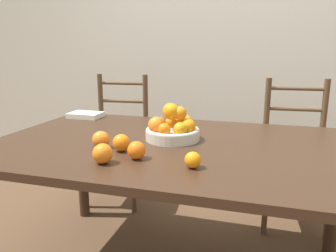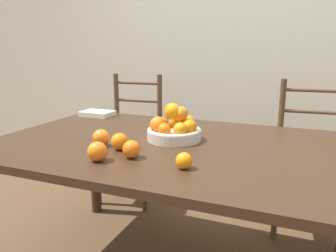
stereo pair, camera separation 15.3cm
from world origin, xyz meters
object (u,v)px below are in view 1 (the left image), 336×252
object	(u,v)px
orange_loose_0	(193,160)
orange_loose_2	(101,140)
orange_loose_4	(121,143)
book_stack	(86,115)
orange_loose_1	(103,154)
chair_left	(118,140)
fruit_bowl	(173,128)
orange_loose_3	(136,150)
chair_right	(295,155)

from	to	relation	value
orange_loose_0	orange_loose_2	distance (m)	0.47
orange_loose_4	book_stack	size ratio (longest dim) A/B	0.37
orange_loose_1	chair_left	bearing A→B (deg)	112.58
fruit_bowl	orange_loose_2	world-z (taller)	fruit_bowl
orange_loose_0	chair_left	bearing A→B (deg)	126.68
orange_loose_4	orange_loose_1	bearing A→B (deg)	-91.63
orange_loose_2	orange_loose_3	distance (m)	0.23
orange_loose_3	book_stack	bearing A→B (deg)	132.62
orange_loose_1	orange_loose_3	distance (m)	0.14
fruit_bowl	orange_loose_3	xyz separation A→B (m)	(-0.06, -0.33, -0.02)
book_stack	orange_loose_2	bearing A→B (deg)	-54.45
orange_loose_4	chair_right	distance (m)	1.33
fruit_bowl	orange_loose_4	xyz separation A→B (m)	(-0.16, -0.25, -0.02)
chair_left	book_stack	size ratio (longest dim) A/B	4.73
orange_loose_0	orange_loose_3	xyz separation A→B (m)	(-0.24, 0.04, 0.01)
orange_loose_4	book_stack	bearing A→B (deg)	131.08
orange_loose_2	book_stack	size ratio (longest dim) A/B	0.38
fruit_bowl	orange_loose_4	size ratio (longest dim) A/B	3.50
orange_loose_4	book_stack	world-z (taller)	orange_loose_4
orange_loose_3	chair_right	bearing A→B (deg)	56.79
orange_loose_0	orange_loose_2	world-z (taller)	orange_loose_2
orange_loose_2	chair_left	bearing A→B (deg)	111.23
fruit_bowl	orange_loose_0	size ratio (longest dim) A/B	4.25
orange_loose_2	orange_loose_3	size ratio (longest dim) A/B	1.06
orange_loose_4	chair_right	world-z (taller)	chair_right
fruit_bowl	book_stack	world-z (taller)	fruit_bowl
orange_loose_0	orange_loose_4	world-z (taller)	orange_loose_4
orange_loose_3	chair_left	bearing A→B (deg)	118.70
chair_right	orange_loose_1	bearing A→B (deg)	-129.32
orange_loose_0	chair_left	size ratio (longest dim) A/B	0.06
orange_loose_0	orange_loose_1	size ratio (longest dim) A/B	0.79
orange_loose_2	chair_right	xyz separation A→B (m)	(0.92, 0.99, -0.30)
orange_loose_2	orange_loose_4	world-z (taller)	orange_loose_2
orange_loose_2	orange_loose_3	world-z (taller)	orange_loose_2
orange_loose_0	orange_loose_3	size ratio (longest dim) A/B	0.85
fruit_bowl	orange_loose_4	bearing A→B (deg)	-123.21
orange_loose_2	orange_loose_4	size ratio (longest dim) A/B	1.03
chair_right	book_stack	bearing A→B (deg)	-167.86
orange_loose_1	book_stack	distance (m)	0.94
fruit_bowl	orange_loose_2	size ratio (longest dim) A/B	3.38
book_stack	chair_right	bearing A→B (deg)	16.54
orange_loose_3	fruit_bowl	bearing A→B (deg)	79.56
orange_loose_0	book_stack	xyz separation A→B (m)	(-0.88, 0.73, -0.02)
orange_loose_1	chair_right	distance (m)	1.46
orange_loose_2	chair_right	bearing A→B (deg)	47.06
orange_loose_1	chair_left	world-z (taller)	chair_left
orange_loose_1	book_stack	size ratio (longest dim) A/B	0.38
orange_loose_2	book_stack	world-z (taller)	orange_loose_2
fruit_bowl	orange_loose_3	size ratio (longest dim) A/B	3.60
orange_loose_0	orange_loose_2	size ratio (longest dim) A/B	0.80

